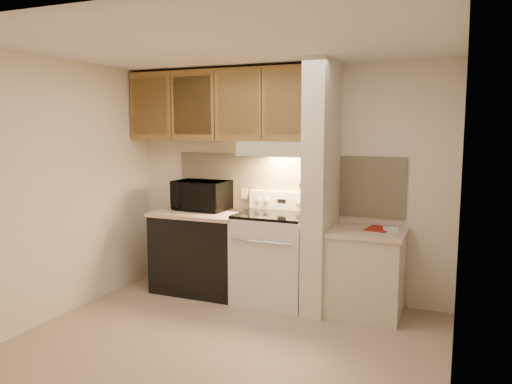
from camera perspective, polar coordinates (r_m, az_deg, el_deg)
The scene contains 50 objects.
floor at distance 4.48m, azimuth -3.45°, elevation -16.91°, with size 3.60×3.60×0.00m, color tan.
ceiling at distance 4.14m, azimuth -3.73°, elevation 16.48°, with size 3.60×3.60×0.00m, color white.
wall_back at distance 5.51m, azimuth 3.31°, elevation 1.17°, with size 3.60×0.02×2.50m, color silver.
wall_left at distance 5.18m, azimuth -21.76°, elevation 0.27°, with size 0.02×3.00×2.50m, color silver.
wall_right at distance 3.72m, azimuth 22.21°, elevation -2.36°, with size 0.02×3.00×2.50m, color silver.
backsplash at distance 5.50m, azimuth 3.27°, elevation 1.00°, with size 2.60×0.02×0.63m, color beige.
range_body at distance 5.33m, azimuth 2.01°, elevation -7.67°, with size 0.76×0.65×0.92m, color silver.
oven_window at distance 5.04m, azimuth 0.73°, elevation -8.10°, with size 0.50×0.01×0.30m, color black.
oven_handle at distance 4.95m, azimuth 0.57°, elevation -5.75°, with size 0.02×0.02×0.65m, color silver.
cooktop at distance 5.23m, azimuth 2.04°, elevation -2.64°, with size 0.74×0.64×0.03m, color black.
range_backguard at distance 5.48m, azimuth 3.09°, elevation -0.97°, with size 0.76×0.08×0.20m, color silver.
range_display at distance 5.44m, azimuth 2.94°, elevation -1.03°, with size 0.10×0.01×0.04m, color black.
range_knob_left_outer at distance 5.53m, azimuth 0.20°, elevation -0.87°, with size 0.05×0.05×0.02m, color silver.
range_knob_left_inner at distance 5.50m, azimuth 1.17°, elevation -0.93°, with size 0.05×0.05×0.02m, color silver.
range_knob_right_inner at distance 5.38m, azimuth 4.74°, elevation -1.14°, with size 0.05×0.05×0.02m, color silver.
range_knob_right_outer at distance 5.35m, azimuth 5.76°, elevation -1.20°, with size 0.05×0.05×0.02m, color silver.
dishwasher_front at distance 5.71m, azimuth -6.31°, elevation -6.97°, with size 1.00×0.63×0.87m, color black.
left_countertop at distance 5.61m, azimuth -6.38°, elevation -2.46°, with size 1.04×0.67×0.04m, color beige.
spoon_rest at distance 5.63m, azimuth -2.38°, elevation -2.11°, with size 0.21×0.07×0.01m, color black.
teal_jar at distance 5.81m, azimuth -9.23°, elevation -1.49°, with size 0.09×0.09×0.10m, color #1D5A5D.
outlet at distance 5.68m, azimuth -1.36°, elevation -0.16°, with size 0.08×0.01×0.12m, color beige.
microwave at distance 5.72m, azimuth -6.23°, elevation -0.37°, with size 0.61×0.41×0.34m, color black.
partition_pillar at distance 5.02m, azimuth 7.49°, elevation 0.53°, with size 0.22×0.70×2.50m, color beige.
pillar_trim at distance 5.05m, azimuth 6.23°, elevation 1.15°, with size 0.01×0.70×0.04m, color olive.
knife_strip at distance 5.00m, azimuth 6.00°, elevation 1.33°, with size 0.02×0.42×0.04m, color black.
knife_blade_a at distance 4.87m, azimuth 5.34°, elevation -0.01°, with size 0.01×0.04×0.16m, color silver.
knife_handle_a at distance 4.85m, azimuth 5.33°, elevation 1.74°, with size 0.02×0.02×0.10m, color black.
knife_blade_b at distance 4.95m, azimuth 5.60°, elevation -0.02°, with size 0.01×0.04×0.18m, color silver.
knife_handle_b at distance 4.91m, azimuth 5.56°, elevation 1.81°, with size 0.02×0.02×0.10m, color black.
knife_blade_c at distance 5.01m, azimuth 5.83°, elevation -0.04°, with size 0.01×0.04×0.20m, color silver.
knife_handle_c at distance 5.00m, azimuth 5.89°, elevation 1.90°, with size 0.02×0.02×0.10m, color black.
knife_blade_d at distance 5.09m, azimuth 6.10°, elevation 0.29°, with size 0.01×0.04×0.16m, color silver.
knife_handle_d at distance 5.08m, azimuth 6.15°, elevation 1.98°, with size 0.02×0.02×0.10m, color black.
knife_blade_e at distance 5.18m, azimuth 6.40°, elevation 0.30°, with size 0.01×0.04×0.18m, color silver.
knife_handle_e at distance 5.14m, azimuth 6.36°, elevation 2.05°, with size 0.02×0.02×0.10m, color black.
oven_mitt at distance 5.23m, azimuth 6.57°, elevation 0.50°, with size 0.03×0.09×0.23m, color gray.
right_cab_base at distance 5.10m, azimuth 12.39°, elevation -9.19°, with size 0.70×0.60×0.81m, color beige.
right_countertop at distance 4.99m, azimuth 12.52°, elevation -4.51°, with size 0.74×0.64×0.04m, color beige.
red_folder at distance 5.07m, azimuth 13.84°, elevation -4.09°, with size 0.22×0.30×0.01m, color maroon.
white_box at distance 5.01m, azimuth 15.13°, elevation -4.12°, with size 0.13×0.09×0.04m, color white.
range_hood at distance 5.27m, azimuth 2.55°, elevation 4.99°, with size 0.78×0.44×0.15m, color beige.
hood_lip at distance 5.08m, azimuth 1.73°, elevation 4.39°, with size 0.78×0.04×0.06m, color beige.
upper_cabinets at distance 5.59m, azimuth -4.02°, elevation 9.83°, with size 2.18×0.33×0.77m, color olive.
cab_door_a at distance 5.87m, azimuth -11.99°, elevation 9.57°, with size 0.46×0.01×0.63m, color olive.
cab_gap_a at distance 5.72m, azimuth -9.72°, elevation 9.69°, with size 0.01×0.01×0.73m, color black.
cab_door_b at distance 5.58m, azimuth -7.31°, elevation 9.79°, with size 0.46×0.01×0.63m, color olive.
cab_gap_b at distance 5.44m, azimuth -4.79°, elevation 9.89°, with size 0.01×0.01×0.73m, color black.
cab_door_c at distance 5.33m, azimuth -2.14°, elevation 9.96°, with size 0.46×0.01×0.63m, color olive.
cab_gap_c at distance 5.22m, azimuth 0.62°, elevation 10.02°, with size 0.01×0.01×0.73m, color black.
cab_door_d at distance 5.12m, azimuth 3.49°, elevation 10.06°, with size 0.46×0.01×0.63m, color olive.
Camera 1 is at (1.81, -3.67, 1.84)m, focal length 35.00 mm.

